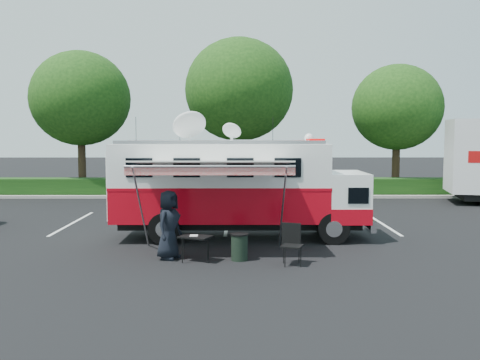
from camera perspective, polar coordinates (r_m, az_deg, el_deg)
The scene contains 9 objects.
ground_plane at distance 17.91m, azimuth 0.01°, elevation -6.21°, with size 120.00×120.00×0.00m, color black.
back_border at distance 30.53m, azimuth 2.07°, elevation 7.85°, with size 60.00×6.14×8.87m.
stall_lines at distance 20.86m, azimuth -1.41°, elevation -4.59°, with size 24.12×5.50×0.01m.
command_truck at distance 17.66m, azimuth -0.23°, elevation -0.71°, with size 8.39×2.31×4.03m.
awning at distance 15.21m, azimuth -3.06°, elevation 1.63°, with size 4.58×2.39×2.77m.
person at distance 15.15m, azimuth -7.57°, elevation -8.32°, with size 0.93×0.61×1.91m, color black.
folding_table at distance 14.65m, azimuth -4.78°, elevation -6.14°, with size 0.99×0.87×0.71m.
folding_chair at distance 14.36m, azimuth 5.54°, elevation -6.40°, with size 0.66×0.70×1.09m.
trash_bin at distance 14.78m, azimuth -0.07°, elevation -7.13°, with size 0.49×0.49×0.74m.
Camera 1 is at (-0.07, -17.57, 3.48)m, focal length 40.00 mm.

